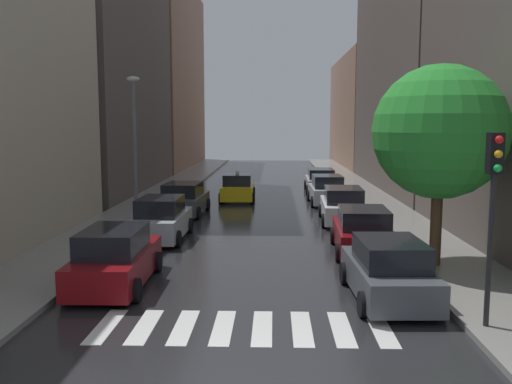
{
  "coord_description": "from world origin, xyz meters",
  "views": [
    {
      "loc": [
        0.7,
        -8.95,
        4.65
      ],
      "look_at": [
        -0.22,
        19.48,
        1.08
      ],
      "focal_mm": 38.6,
      "sensor_mm": 36.0,
      "label": 1
    }
  ],
  "objects": [
    {
      "name": "parked_car_right_third",
      "position": [
        3.95,
        16.68,
        0.78
      ],
      "size": [
        2.24,
        4.5,
        1.67
      ],
      "rotation": [
        0.0,
        0.0,
        1.54
      ],
      "color": "silver",
      "rests_on": "ground"
    },
    {
      "name": "parked_car_right_fourth",
      "position": [
        3.76,
        22.53,
        0.79
      ],
      "size": [
        2.09,
        4.05,
        1.69
      ],
      "rotation": [
        0.0,
        0.0,
        1.59
      ],
      "color": "#B2B7BF",
      "rests_on": "ground"
    },
    {
      "name": "parked_car_right_second",
      "position": [
        3.9,
        10.55,
        0.77
      ],
      "size": [
        2.25,
        4.32,
        1.65
      ],
      "rotation": [
        0.0,
        0.0,
        1.53
      ],
      "color": "maroon",
      "rests_on": "ground"
    },
    {
      "name": "parked_car_right_fifth",
      "position": [
        3.88,
        28.23,
        0.75
      ],
      "size": [
        2.14,
        4.62,
        1.6
      ],
      "rotation": [
        0.0,
        0.0,
        1.56
      ],
      "color": "#B2B7BF",
      "rests_on": "ground"
    },
    {
      "name": "parked_car_left_third",
      "position": [
        -3.89,
        18.65,
        0.77
      ],
      "size": [
        2.32,
        4.4,
        1.65
      ],
      "rotation": [
        0.0,
        0.0,
        1.52
      ],
      "color": "#474C51",
      "rests_on": "ground"
    },
    {
      "name": "building_right_far",
      "position": [
        11.0,
        52.44,
        5.87
      ],
      "size": [
        6.0,
        21.86,
        11.73
      ],
      "primitive_type": "cube",
      "color": "#8C6B56",
      "rests_on": "ground"
    },
    {
      "name": "traffic_light_right_corner",
      "position": [
        5.45,
        3.01,
        3.29
      ],
      "size": [
        0.3,
        0.42,
        4.3
      ],
      "color": "black",
      "rests_on": "sidewalk_right"
    },
    {
      "name": "building_left_mid",
      "position": [
        -11.0,
        28.58,
        12.48
      ],
      "size": [
        6.0,
        18.18,
        24.95
      ],
      "primitive_type": "cube",
      "color": "#564C47",
      "rests_on": "ground"
    },
    {
      "name": "sidewalk_right",
      "position": [
        6.5,
        24.0,
        0.07
      ],
      "size": [
        3.0,
        72.0,
        0.15
      ],
      "primitive_type": "cube",
      "color": "gray",
      "rests_on": "ground"
    },
    {
      "name": "parked_car_left_nearest",
      "position": [
        -3.82,
        6.24,
        0.8
      ],
      "size": [
        2.09,
        4.55,
        1.71
      ],
      "rotation": [
        0.0,
        0.0,
        1.59
      ],
      "color": "maroon",
      "rests_on": "ground"
    },
    {
      "name": "crosswalk_stripes",
      "position": [
        0.0,
        3.11,
        0.01
      ],
      "size": [
        6.75,
        2.2,
        0.01
      ],
      "color": "silver",
      "rests_on": "ground"
    },
    {
      "name": "parked_car_right_nearest",
      "position": [
        3.73,
        5.25,
        0.77
      ],
      "size": [
        2.17,
        4.23,
        1.64
      ],
      "rotation": [
        0.0,
        0.0,
        1.61
      ],
      "color": "#474C51",
      "rests_on": "ground"
    },
    {
      "name": "street_tree_right",
      "position": [
        5.86,
        8.43,
        4.36
      ],
      "size": [
        4.19,
        4.19,
        6.32
      ],
      "color": "#513823",
      "rests_on": "sidewalk_right"
    },
    {
      "name": "taxi_midroad",
      "position": [
        -1.49,
        24.01,
        0.76
      ],
      "size": [
        2.14,
        4.35,
        1.81
      ],
      "rotation": [
        0.0,
        0.0,
        1.59
      ],
      "color": "yellow",
      "rests_on": "ground"
    },
    {
      "name": "building_right_mid",
      "position": [
        11.0,
        30.45,
        9.03
      ],
      "size": [
        6.0,
        21.47,
        18.06
      ],
      "primitive_type": "cube",
      "color": "#564C47",
      "rests_on": "ground"
    },
    {
      "name": "building_left_far",
      "position": [
        -11.0,
        49.5,
        9.56
      ],
      "size": [
        6.0,
        21.75,
        19.13
      ],
      "primitive_type": "cube",
      "color": "#8C6B56",
      "rests_on": "ground"
    },
    {
      "name": "ground_plane",
      "position": [
        0.0,
        24.0,
        -0.02
      ],
      "size": [
        28.0,
        72.0,
        0.04
      ],
      "primitive_type": "cube",
      "color": "#232326"
    },
    {
      "name": "parked_car_left_second",
      "position": [
        -3.79,
        12.59,
        0.81
      ],
      "size": [
        2.06,
        4.21,
        1.73
      ],
      "rotation": [
        0.0,
        0.0,
        1.56
      ],
      "color": "#B2B7BF",
      "rests_on": "ground"
    },
    {
      "name": "sidewalk_left",
      "position": [
        -6.5,
        24.0,
        0.07
      ],
      "size": [
        3.0,
        72.0,
        0.15
      ],
      "primitive_type": "cube",
      "color": "gray",
      "rests_on": "ground"
    },
    {
      "name": "lamp_post_left",
      "position": [
        -5.55,
        15.57,
        3.95
      ],
      "size": [
        0.6,
        0.28,
        6.56
      ],
      "color": "#595B60",
      "rests_on": "sidewalk_left"
    }
  ]
}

